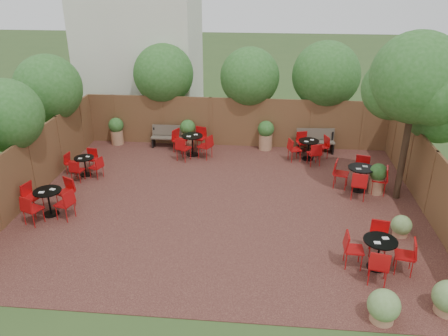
# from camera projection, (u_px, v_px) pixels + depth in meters

# --- Properties ---
(ground) EXTENTS (80.00, 80.00, 0.00)m
(ground) POSITION_uv_depth(u_px,v_px,m) (224.00, 204.00, 13.77)
(ground) COLOR #354F23
(ground) RESTS_ON ground
(courtyard_paving) EXTENTS (12.00, 10.00, 0.02)m
(courtyard_paving) POSITION_uv_depth(u_px,v_px,m) (224.00, 204.00, 13.77)
(courtyard_paving) COLOR #391917
(courtyard_paving) RESTS_ON ground
(fence_back) EXTENTS (12.00, 0.08, 2.00)m
(fence_back) POSITION_uv_depth(u_px,v_px,m) (236.00, 122.00, 17.90)
(fence_back) COLOR brown
(fence_back) RESTS_ON ground
(fence_left) EXTENTS (0.08, 10.00, 2.00)m
(fence_left) POSITION_uv_depth(u_px,v_px,m) (32.00, 167.00, 13.89)
(fence_left) COLOR brown
(fence_left) RESTS_ON ground
(fence_right) EXTENTS (0.08, 10.00, 2.00)m
(fence_right) POSITION_uv_depth(u_px,v_px,m) (431.00, 183.00, 12.83)
(fence_right) COLOR brown
(fence_right) RESTS_ON ground
(neighbour_building) EXTENTS (5.00, 4.00, 8.00)m
(neighbour_building) POSITION_uv_depth(u_px,v_px,m) (140.00, 34.00, 19.79)
(neighbour_building) COLOR silver
(neighbour_building) RESTS_ON ground
(overhang_foliage) EXTENTS (15.50, 10.71, 2.67)m
(overhang_foliage) POSITION_uv_depth(u_px,v_px,m) (193.00, 90.00, 15.80)
(overhang_foliage) COLOR #275B1D
(overhang_foliage) RESTS_ON ground
(courtyard_tree) EXTENTS (2.78, 2.68, 5.13)m
(courtyard_tree) POSITION_uv_depth(u_px,v_px,m) (416.00, 83.00, 12.63)
(courtyard_tree) COLOR black
(courtyard_tree) RESTS_ON courtyard_paving
(park_bench_left) EXTENTS (1.40, 0.45, 0.87)m
(park_bench_left) POSITION_uv_depth(u_px,v_px,m) (169.00, 136.00, 18.01)
(park_bench_left) COLOR brown
(park_bench_left) RESTS_ON courtyard_paving
(park_bench_right) EXTENTS (1.51, 0.58, 0.91)m
(park_bench_right) POSITION_uv_depth(u_px,v_px,m) (315.00, 140.00, 17.49)
(park_bench_right) COLOR brown
(park_bench_right) RESTS_ON courtyard_paving
(bistro_tables) EXTENTS (10.99, 8.30, 0.94)m
(bistro_tables) POSITION_uv_depth(u_px,v_px,m) (235.00, 177.00, 14.49)
(bistro_tables) COLOR black
(bistro_tables) RESTS_ON courtyard_paving
(planters) EXTENTS (10.25, 4.10, 1.17)m
(planters) POSITION_uv_depth(u_px,v_px,m) (223.00, 139.00, 17.21)
(planters) COLOR #A47252
(planters) RESTS_ON courtyard_paving
(low_shrubs) EXTENTS (2.08, 3.94, 0.75)m
(low_shrubs) POSITION_uv_depth(u_px,v_px,m) (414.00, 283.00, 9.77)
(low_shrubs) COLOR #A47252
(low_shrubs) RESTS_ON courtyard_paving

